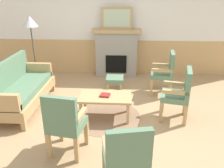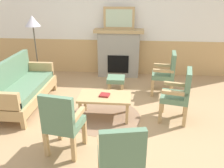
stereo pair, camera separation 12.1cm
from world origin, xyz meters
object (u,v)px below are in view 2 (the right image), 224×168
at_px(footstool, 116,80).
at_px(armchair_front_center, 62,121).
at_px(fireplace, 119,53).
at_px(framed_picture, 119,18).
at_px(book_on_table, 105,95).
at_px(armchair_by_window_left, 179,93).
at_px(armchair_front_left, 121,158).
at_px(coffee_table, 105,98).
at_px(couch, 23,88).
at_px(floor_lamp_by_couch, 33,25).
at_px(armchair_near_fireplace, 167,72).

height_order(footstool, armchair_front_center, armchair_front_center).
bearing_deg(footstool, fireplace, 90.65).
bearing_deg(framed_picture, book_on_table, -92.69).
relative_size(fireplace, framed_picture, 1.62).
bearing_deg(armchair_by_window_left, armchair_front_left, -117.67).
xyz_separation_m(coffee_table, book_on_table, (-0.00, -0.00, 0.07)).
bearing_deg(fireplace, armchair_front_center, -99.67).
bearing_deg(couch, armchair_front_left, -44.87).
bearing_deg(coffee_table, footstool, 84.33).
bearing_deg(book_on_table, coffee_table, 43.86).
distance_m(couch, footstool, 2.03).
xyz_separation_m(fireplace, floor_lamp_by_couch, (-2.01, -0.69, 0.80)).
bearing_deg(book_on_table, armchair_front_left, -77.58).
bearing_deg(coffee_table, armchair_near_fireplace, 42.93).
bearing_deg(armchair_front_left, couch, 135.13).
bearing_deg(couch, fireplace, 47.81).
bearing_deg(armchair_front_left, armchair_near_fireplace, 73.64).
bearing_deg(coffee_table, fireplace, 87.38).
relative_size(coffee_table, armchair_front_left, 0.98).
xyz_separation_m(footstool, armchair_front_center, (-0.59, -2.28, 0.25)).
bearing_deg(armchair_near_fireplace, armchair_front_center, -127.45).
distance_m(fireplace, footstool, 1.17).
bearing_deg(armchair_front_left, fireplace, 93.97).
distance_m(book_on_table, floor_lamp_by_couch, 2.69).
distance_m(framed_picture, book_on_table, 2.56).
distance_m(armchair_by_window_left, armchair_front_center, 2.12).
height_order(book_on_table, floor_lamp_by_couch, floor_lamp_by_couch).
distance_m(couch, armchair_front_center, 1.87).
xyz_separation_m(armchair_near_fireplace, armchair_front_left, (-0.87, -2.95, 0.00)).
distance_m(armchair_by_window_left, armchair_front_left, 2.04).
relative_size(fireplace, book_on_table, 7.53).
distance_m(fireplace, armchair_near_fireplace, 1.62).
xyz_separation_m(fireplace, book_on_table, (-0.11, -2.31, -0.20)).
distance_m(coffee_table, footstool, 1.20).
relative_size(coffee_table, armchair_by_window_left, 0.98).
distance_m(couch, floor_lamp_by_couch, 1.69).
xyz_separation_m(armchair_by_window_left, floor_lamp_by_couch, (-3.24, 1.59, 0.91)).
bearing_deg(framed_picture, armchair_front_center, -99.67).
distance_m(armchair_near_fireplace, armchair_front_left, 3.08).
height_order(armchair_near_fireplace, armchair_by_window_left, same).
xyz_separation_m(couch, coffee_table, (1.71, -0.30, -0.01)).
height_order(footstool, armchair_near_fireplace, armchair_near_fireplace).
bearing_deg(armchair_near_fireplace, armchair_front_left, -106.36).
height_order(armchair_front_left, floor_lamp_by_couch, floor_lamp_by_couch).
bearing_deg(book_on_table, armchair_front_center, -113.39).
xyz_separation_m(fireplace, armchair_by_window_left, (1.23, -2.29, -0.11)).
bearing_deg(armchair_near_fireplace, book_on_table, -137.07).
bearing_deg(floor_lamp_by_couch, couch, -81.45).
xyz_separation_m(framed_picture, floor_lamp_by_couch, (-2.01, -0.69, -0.11)).
xyz_separation_m(framed_picture, couch, (-1.81, -2.00, -1.16)).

